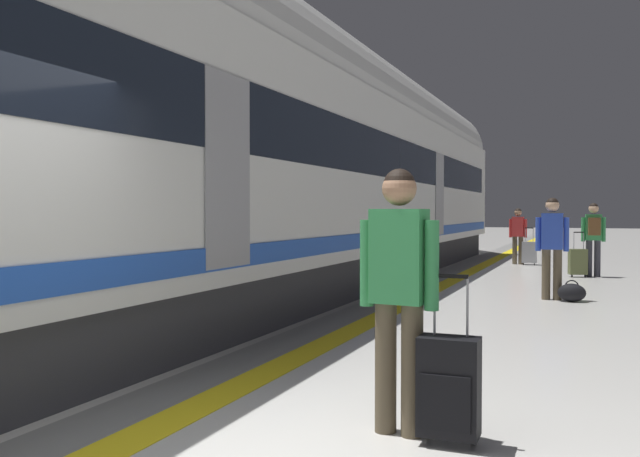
# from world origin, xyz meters

# --- Properties ---
(safety_line_strip) EXTENTS (0.36, 80.00, 0.01)m
(safety_line_strip) POSITION_xyz_m (-0.51, 10.00, 0.00)
(safety_line_strip) COLOR yellow
(safety_line_strip) RESTS_ON ground
(tactile_edge_band) EXTENTS (0.71, 80.00, 0.01)m
(tactile_edge_band) POSITION_xyz_m (-0.88, 10.00, 0.00)
(tactile_edge_band) COLOR slate
(tactile_edge_band) RESTS_ON ground
(high_speed_train) EXTENTS (2.94, 30.11, 4.97)m
(high_speed_train) POSITION_xyz_m (-2.71, 7.61, 2.50)
(high_speed_train) COLOR #38383D
(high_speed_train) RESTS_ON ground
(traveller_foreground) EXTENTS (0.55, 0.24, 1.76)m
(traveller_foreground) POSITION_xyz_m (1.06, 1.23, 1.02)
(traveller_foreground) COLOR brown
(traveller_foreground) RESTS_ON ground
(rolling_suitcase_foreground) EXTENTS (0.38, 0.24, 1.08)m
(rolling_suitcase_foreground) POSITION_xyz_m (1.41, 1.14, 0.37)
(rolling_suitcase_foreground) COLOR black
(rolling_suitcase_foreground) RESTS_ON ground
(passenger_near) EXTENTS (0.52, 0.35, 1.66)m
(passenger_near) POSITION_xyz_m (2.27, 13.22, 0.99)
(passenger_near) COLOR #383842
(passenger_near) RESTS_ON ground
(suitcase_near) EXTENTS (0.43, 0.33, 1.02)m
(suitcase_near) POSITION_xyz_m (1.95, 13.02, 0.35)
(suitcase_near) COLOR #596038
(suitcase_near) RESTS_ON ground
(passenger_mid) EXTENTS (0.53, 0.22, 1.71)m
(passenger_mid) POSITION_xyz_m (1.62, 8.73, 0.99)
(passenger_mid) COLOR brown
(passenger_mid) RESTS_ON ground
(duffel_bag_mid) EXTENTS (0.44, 0.26, 0.36)m
(duffel_bag_mid) POSITION_xyz_m (1.94, 8.57, 0.15)
(duffel_bag_mid) COLOR black
(duffel_bag_mid) RESTS_ON ground
(passenger_far) EXTENTS (0.49, 0.21, 1.56)m
(passenger_far) POSITION_xyz_m (0.32, 16.30, 0.91)
(passenger_far) COLOR brown
(passenger_far) RESTS_ON ground
(suitcase_far) EXTENTS (0.38, 0.24, 1.03)m
(suitcase_far) POSITION_xyz_m (0.64, 16.16, 0.35)
(suitcase_far) COLOR #9E9EA3
(suitcase_far) RESTS_ON ground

